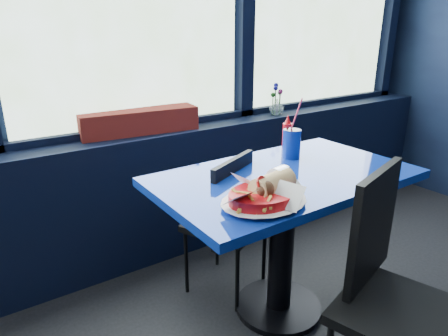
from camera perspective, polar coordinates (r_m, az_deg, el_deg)
window_sill at (r=2.51m, az=-10.53°, el=-3.95°), size 5.00×0.26×0.80m
near_table at (r=1.92m, az=8.49°, el=-5.91°), size 1.20×0.70×0.75m
chair_near_front at (r=1.61m, az=22.47°, el=-14.67°), size 0.51×0.51×0.91m
chair_near_back at (r=2.06m, az=0.67°, el=-6.99°), size 0.49×0.49×0.81m
planter_box at (r=2.39m, az=-12.02°, el=6.56°), size 0.69×0.24×0.14m
flower_vase at (r=2.85m, az=7.55°, el=8.87°), size 0.12×0.12×0.22m
food_basket at (r=1.51m, az=5.92°, el=-3.74°), size 0.36×0.36×0.11m
ketchup_bottle at (r=2.19m, az=9.00°, el=4.75°), size 0.05×0.05×0.19m
soda_cup at (r=2.07m, az=9.63°, el=3.55°), size 0.09×0.09×0.31m
napkin at (r=1.51m, az=4.99°, el=-5.47°), size 0.18×0.18×0.00m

